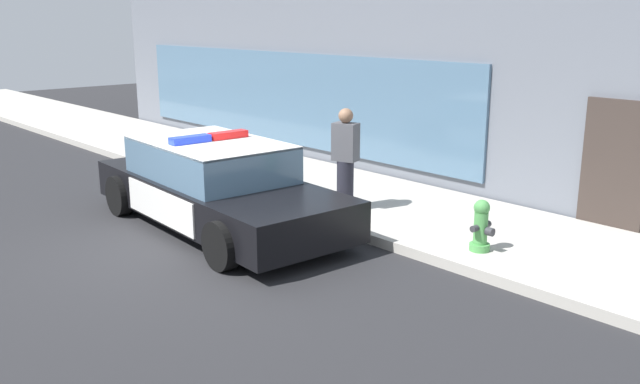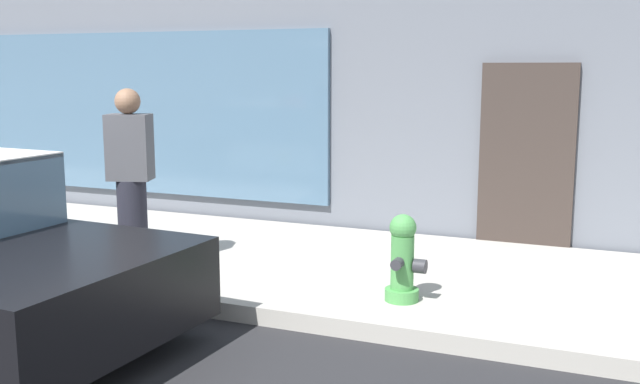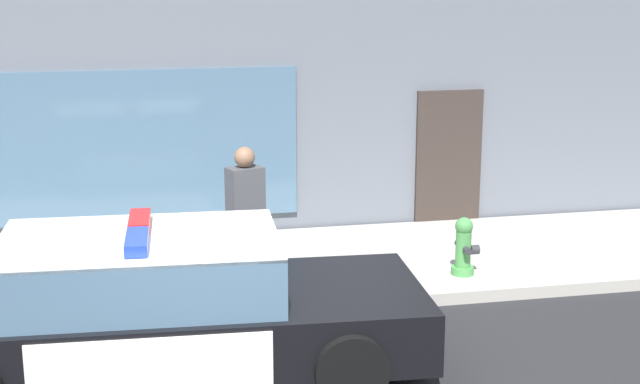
# 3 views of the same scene
# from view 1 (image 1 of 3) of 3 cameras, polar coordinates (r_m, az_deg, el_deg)

# --- Properties ---
(ground) EXTENTS (48.00, 48.00, 0.00)m
(ground) POSITION_cam_1_polar(r_m,az_deg,el_deg) (9.95, -10.89, -4.92)
(ground) COLOR #262628
(sidewalk) EXTENTS (48.00, 3.07, 0.15)m
(sidewalk) POSITION_cam_1_polar(r_m,az_deg,el_deg) (12.13, 3.95, -0.77)
(sidewalk) COLOR #B2ADA3
(sidewalk) RESTS_ON ground
(storefront_building) EXTENTS (19.10, 8.28, 6.86)m
(storefront_building) POSITION_cam_1_polar(r_m,az_deg,el_deg) (17.38, 12.60, 14.74)
(storefront_building) COLOR slate
(storefront_building) RESTS_ON ground
(police_cruiser) EXTENTS (5.16, 2.35, 1.49)m
(police_cruiser) POSITION_cam_1_polar(r_m,az_deg,el_deg) (10.85, -8.80, 0.56)
(police_cruiser) COLOR black
(police_cruiser) RESTS_ON ground
(fire_hydrant) EXTENTS (0.34, 0.39, 0.73)m
(fire_hydrant) POSITION_cam_1_polar(r_m,az_deg,el_deg) (9.49, 13.48, -2.83)
(fire_hydrant) COLOR #4C994C
(fire_hydrant) RESTS_ON sidewalk
(pedestrian_on_sidewalk) EXTENTS (0.46, 0.37, 1.71)m
(pedestrian_on_sidewalk) POSITION_cam_1_polar(r_m,az_deg,el_deg) (11.05, 2.16, 2.74)
(pedestrian_on_sidewalk) COLOR #23232D
(pedestrian_on_sidewalk) RESTS_ON sidewalk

